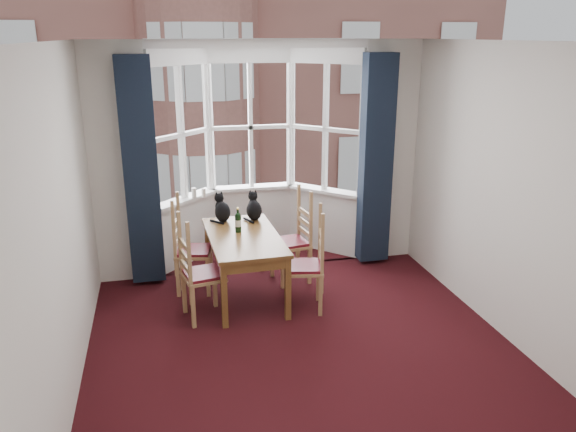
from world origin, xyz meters
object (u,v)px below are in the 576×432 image
object	(u,v)px
dining_table	(244,243)
chair_right_near	(312,268)
wine_bottle	(238,221)
candle_short	(204,192)
cat_left	(222,210)
chair_left_near	(195,277)
chair_left_far	(186,252)
candle_tall	(194,193)
cat_right	(254,208)
chair_right_far	(298,242)

from	to	relation	value
dining_table	chair_right_near	size ratio (longest dim) A/B	1.57
wine_bottle	candle_short	distance (m)	1.11
cat_left	chair_left_near	bearing A→B (deg)	-113.01
dining_table	chair_left_far	bearing A→B (deg)	153.58
chair_right_near	candle_tall	world-z (taller)	candle_tall
cat_left	candle_tall	size ratio (longest dim) A/B	2.83
chair_right_near	cat_right	world-z (taller)	cat_right
chair_right_near	chair_right_far	xyz separation A→B (m)	(0.03, 0.78, 0.00)
chair_left_near	candle_tall	distance (m)	1.65
cat_left	wine_bottle	xyz separation A→B (m)	(0.13, -0.43, -0.01)
wine_bottle	cat_right	bearing A→B (deg)	58.20
dining_table	chair_right_near	world-z (taller)	chair_right_near
candle_short	cat_right	bearing A→B (deg)	-51.08
chair_left_far	wine_bottle	distance (m)	0.73
chair_left_far	dining_table	bearing A→B (deg)	-26.42
dining_table	chair_right_near	bearing A→B (deg)	-34.73
chair_left_near	candle_tall	xyz separation A→B (m)	(0.13, 1.58, 0.46)
cat_right	wine_bottle	distance (m)	0.48
dining_table	candle_tall	distance (m)	1.28
cat_right	candle_short	world-z (taller)	cat_right
dining_table	wine_bottle	bearing A→B (deg)	108.12
chair_right_near	wine_bottle	world-z (taller)	wine_bottle
dining_table	candle_short	xyz separation A→B (m)	(-0.33, 1.20, 0.28)
chair_right_near	cat_left	xyz separation A→B (m)	(-0.83, 1.02, 0.40)
chair_left_near	cat_left	distance (m)	1.13
candle_tall	candle_short	world-z (taller)	candle_tall
cat_left	wine_bottle	world-z (taller)	cat_left
cat_left	dining_table	bearing A→B (deg)	-73.18
chair_left_far	chair_right_near	bearing A→B (deg)	-30.86
dining_table	wine_bottle	xyz separation A→B (m)	(-0.04, 0.13, 0.21)
dining_table	chair_right_near	xyz separation A→B (m)	(0.66, -0.46, -0.17)
chair_left_near	cat_left	world-z (taller)	cat_left
dining_table	wine_bottle	size ratio (longest dim) A/B	5.15
chair_right_far	candle_short	bearing A→B (deg)	139.34
cat_left	cat_right	distance (m)	0.38
cat_left	cat_right	bearing A→B (deg)	-3.75
dining_table	cat_left	distance (m)	0.62
chair_left_far	candle_short	bearing A→B (deg)	71.18
dining_table	chair_left_far	distance (m)	0.72
cat_right	chair_right_near	bearing A→B (deg)	-65.37
chair_right_far	candle_tall	bearing A→B (deg)	143.53
chair_left_far	cat_left	bearing A→B (deg)	27.98
chair_left_near	cat_left	bearing A→B (deg)	66.99
dining_table	chair_left_near	bearing A→B (deg)	-144.41
chair_left_near	chair_right_far	xyz separation A→B (m)	(1.28, 0.73, 0.00)
chair_left_near	candle_tall	size ratio (longest dim) A/B	7.31
dining_table	chair_left_near	size ratio (longest dim) A/B	1.57
chair_left_near	candle_short	bearing A→B (deg)	81.04
chair_left_far	wine_bottle	world-z (taller)	wine_bottle
chair_right_far	candle_short	size ratio (longest dim) A/B	8.83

